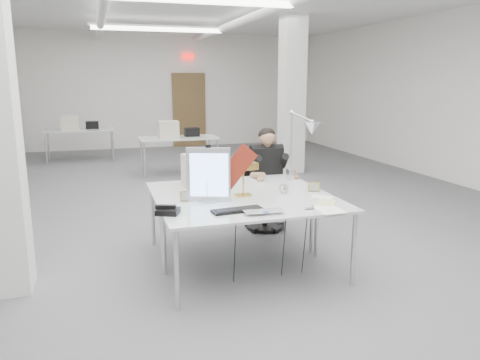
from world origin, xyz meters
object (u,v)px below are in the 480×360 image
object	(u,v)px
desk_phone	(168,211)
beige_monitor	(204,171)
office_chair	(265,191)
seated_person	(267,162)
desk_main	(256,207)
bankers_lamp	(243,179)
architect_lamp	(300,141)
laptop	(266,214)
monitor	(208,175)

from	to	relation	value
desk_phone	beige_monitor	xyz separation A→B (m)	(0.55, 0.97, 0.16)
office_chair	seated_person	xyz separation A→B (m)	(0.00, -0.05, 0.38)
seated_person	desk_phone	bearing A→B (deg)	-133.88
desk_main	bankers_lamp	world-z (taller)	bankers_lamp
desk_phone	bankers_lamp	bearing A→B (deg)	50.65
seated_person	architect_lamp	size ratio (longest dim) A/B	0.89
office_chair	desk_phone	xyz separation A→B (m)	(-1.48, -1.50, 0.26)
laptop	bankers_lamp	distance (m)	0.75
desk_main	desk_phone	xyz separation A→B (m)	(-0.84, -0.02, 0.04)
seated_person	bankers_lamp	world-z (taller)	seated_person
desk_phone	desk_main	bearing A→B (deg)	24.78
seated_person	desk_phone	xyz separation A→B (m)	(-1.48, -1.45, -0.12)
laptop	desk_main	bearing A→B (deg)	88.99
seated_person	beige_monitor	xyz separation A→B (m)	(-0.93, -0.48, 0.04)
seated_person	architect_lamp	bearing A→B (deg)	-75.39
architect_lamp	desk_main	bearing A→B (deg)	-142.60
architect_lamp	desk_phone	bearing A→B (deg)	-161.34
office_chair	architect_lamp	world-z (taller)	architect_lamp
bankers_lamp	desk_phone	world-z (taller)	bankers_lamp
monitor	beige_monitor	bearing A→B (deg)	100.87
beige_monitor	architect_lamp	world-z (taller)	architect_lamp
monitor	architect_lamp	bearing A→B (deg)	40.92
desk_phone	monitor	bearing A→B (deg)	59.91
monitor	desk_phone	world-z (taller)	monitor
seated_person	laptop	size ratio (longest dim) A/B	2.41
bankers_lamp	desk_phone	xyz separation A→B (m)	(-0.84, -0.43, -0.16)
desk_main	desk_phone	size ratio (longest dim) A/B	9.24
monitor	laptop	xyz separation A→B (m)	(0.37, -0.63, -0.25)
office_chair	laptop	bearing A→B (deg)	-108.37
architect_lamp	office_chair	bearing A→B (deg)	94.82
desk_main	monitor	distance (m)	0.58
beige_monitor	desk_phone	bearing A→B (deg)	-137.44
desk_main	beige_monitor	size ratio (longest dim) A/B	4.64
beige_monitor	desk_main	bearing A→B (deg)	-90.69
bankers_lamp	beige_monitor	distance (m)	0.61
monitor	architect_lamp	size ratio (longest dim) A/B	0.54
desk_main	architect_lamp	bearing A→B (deg)	44.58
desk_main	seated_person	bearing A→B (deg)	66.10
monitor	seated_person	bearing A→B (deg)	67.10
architect_lamp	monitor	bearing A→B (deg)	-165.93
desk_phone	office_chair	bearing A→B (deg)	69.10
laptop	monitor	bearing A→B (deg)	123.21
monitor	bankers_lamp	distance (m)	0.41
desk_main	seated_person	size ratio (longest dim) A/B	2.07
desk_main	desk_phone	distance (m)	0.85
bankers_lamp	desk_phone	bearing A→B (deg)	-163.02
desk_main	beige_monitor	distance (m)	1.02
desk_main	office_chair	bearing A→B (deg)	66.82
seated_person	bankers_lamp	distance (m)	1.20
office_chair	beige_monitor	bearing A→B (deg)	-148.47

